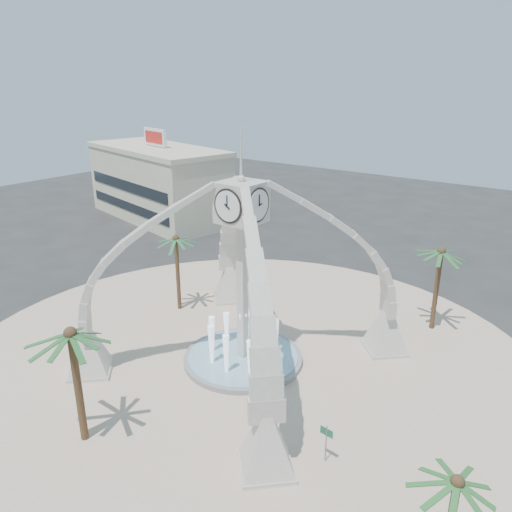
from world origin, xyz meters
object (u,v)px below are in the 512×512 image
Objects in this scene: clock_tower at (242,272)px; street_sign at (326,436)px; palm_east at (457,483)px; palm_west at (176,240)px; fountain at (243,357)px; palm_south at (71,335)px; palm_north at (441,253)px.

street_sign is at bearing -28.13° from clock_tower.
clock_tower is 8.32× the size of street_sign.
palm_west is at bearing 156.83° from palm_east.
palm_east is at bearing -25.53° from clock_tower.
fountain is (0.00, 0.00, -6.20)m from clock_tower.
palm_west is at bearing 161.05° from clock_tower.
clock_tower reaches higher than palm_west.
fountain is at bearing 90.00° from clock_tower.
clock_tower is 2.63× the size of palm_west.
fountain is 1.12× the size of palm_south.
palm_north is at bearing 96.89° from street_sign.
palm_east reaches higher than street_sign.
fountain is at bearing -124.83° from palm_north.
palm_north is at bearing 55.17° from clock_tower.
street_sign is at bearing -28.13° from fountain.
clock_tower is 11.29m from palm_south.
palm_south is at bearing -145.27° from street_sign.
street_sign is at bearing 158.23° from palm_east.
fountain is 12.76m from palm_south.
palm_south is at bearing -168.47° from palm_east.
palm_west is at bearing 161.51° from street_sign.
palm_north is at bearing 27.24° from palm_west.
palm_south reaches higher than fountain.
palm_west is 0.96× the size of palm_south.
palm_north reaches higher than fountain.
fountain is at bearing 80.31° from palm_south.
palm_south is 13.51m from street_sign.
clock_tower is at bearing -18.95° from palm_west.
street_sign is at bearing -88.29° from palm_north.
clock_tower is 2.56× the size of palm_north.
palm_south is at bearing -99.69° from clock_tower.
street_sign is (9.12, -4.88, 1.25)m from fountain.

